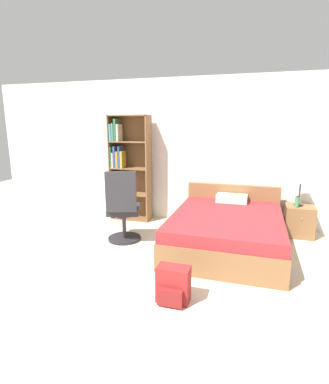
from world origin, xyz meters
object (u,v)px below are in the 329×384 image
(bookshelf, at_px, (125,169))
(nightstand, at_px, (299,221))
(water_bottle, at_px, (297,202))
(backpack_red, at_px, (173,285))
(bed, at_px, (227,230))
(office_chair, at_px, (123,209))
(table_lamp, at_px, (301,178))

(bookshelf, distance_m, nightstand, 3.16)
(water_bottle, bearing_deg, bookshelf, 177.05)
(bookshelf, distance_m, backpack_red, 3.05)
(bed, xyz_separation_m, office_chair, (-1.54, -0.28, 0.26))
(bed, height_order, nightstand, bed)
(office_chair, relative_size, water_bottle, 6.15)
(office_chair, relative_size, backpack_red, 3.00)
(water_bottle, bearing_deg, office_chair, -158.79)
(nightstand, bearing_deg, office_chair, -157.37)
(bed, bearing_deg, table_lamp, 38.68)
(bed, distance_m, water_bottle, 1.27)
(nightstand, distance_m, water_bottle, 0.36)
(bed, distance_m, nightstand, 1.35)
(bed, height_order, table_lamp, table_lamp)
(bookshelf, relative_size, backpack_red, 5.17)
(nightstand, relative_size, backpack_red, 1.33)
(bed, relative_size, office_chair, 1.77)
(bed, distance_m, office_chair, 1.58)
(bookshelf, height_order, bed, bookshelf)
(bed, bearing_deg, bookshelf, 156.69)
(nightstand, distance_m, backpack_red, 2.82)
(bookshelf, height_order, table_lamp, bookshelf)
(office_chair, relative_size, table_lamp, 1.97)
(office_chair, xyz_separation_m, nightstand, (2.62, 1.09, -0.27))
(bed, xyz_separation_m, nightstand, (1.08, 0.81, -0.02))
(table_lamp, xyz_separation_m, water_bottle, (-0.04, -0.14, -0.37))
(nightstand, height_order, table_lamp, table_lamp)
(office_chair, relative_size, nightstand, 2.25)
(water_bottle, bearing_deg, bed, -144.99)
(bookshelf, relative_size, nightstand, 3.88)
(bed, relative_size, water_bottle, 10.87)
(office_chair, bearing_deg, bed, 10.39)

